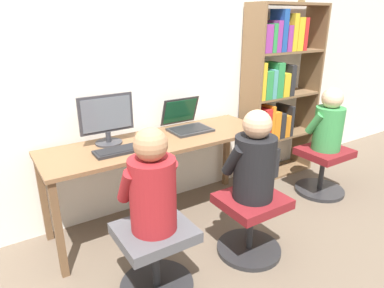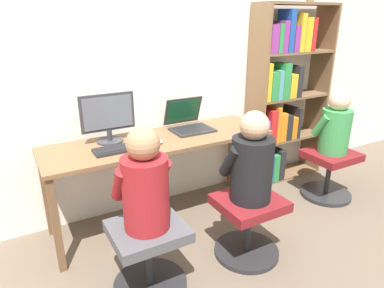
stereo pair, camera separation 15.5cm
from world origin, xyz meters
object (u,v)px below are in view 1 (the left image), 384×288
Objects in this scene: person_at_laptop at (254,161)px; person_near_shelf at (329,123)px; office_chair_right at (251,221)px; keyboard at (124,150)px; office_chair_side at (322,168)px; person_at_monitor at (152,186)px; laptop at (187,123)px; office_chair_left at (156,255)px; desktop_monitor at (107,120)px; bookshelf at (275,98)px.

person_near_shelf is (1.25, 0.33, -0.01)m from person_at_laptop.
office_chair_right is 0.48m from person_at_laptop.
keyboard reaches higher than office_chair_side.
person_at_monitor is at bearing -171.89° from office_chair_side.
office_chair_right is (0.03, -0.85, -0.54)m from laptop.
laptop is 0.70m from keyboard.
laptop is 0.72× the size of office_chair_left.
person_near_shelf reaches higher than laptop.
desktop_monitor reaches higher than laptop.
keyboard is 0.89× the size of office_chair_left.
person_at_monitor is at bearing 177.30° from person_at_laptop.
keyboard is 1.79m from bookshelf.
desktop_monitor is at bearing 164.74° from person_near_shelf.
office_chair_left is at bearing 177.29° from office_chair_right.
office_chair_right is at bearing -90.00° from person_at_laptop.
person_at_laptop reaches higher than keyboard.
desktop_monitor is 0.23× the size of bookshelf.
person_at_monitor reaches higher than office_chair_side.
person_near_shelf is at bearing -9.43° from keyboard.
person_at_laptop is 0.36× the size of bookshelf.
desktop_monitor is 1.81m from bookshelf.
person_near_shelf is (1.25, 0.33, 0.47)m from office_chair_right.
person_at_laptop is 1.33× the size of office_chair_side.
person_at_monitor is (-0.07, -0.61, -0.01)m from keyboard.
bookshelf is at bearing 7.22° from keyboard.
laptop is at bearing 47.43° from person_at_monitor.
laptop is 0.85m from person_at_laptop.
keyboard is 0.89× the size of office_chair_right.
keyboard is 0.71× the size of person_near_shelf.
keyboard reaches higher than office_chair_left.
desktop_monitor reaches higher than office_chair_side.
desktop_monitor is 1.20× the size of laptop.
person_at_laptop is (0.70, -0.65, -0.01)m from keyboard.
office_chair_side is at bearing 8.23° from office_chair_left.
laptop is 1.23m from office_chair_left.
person_near_shelf reaches higher than office_chair_right.
bookshelf is 0.60m from person_near_shelf.
keyboard is (0.03, -0.22, -0.18)m from desktop_monitor.
desktop_monitor is at bearing 129.97° from office_chair_right.
person_at_laptop is (0.03, -0.85, -0.06)m from laptop.
person_at_laptop is at bearing -165.30° from person_near_shelf.
desktop_monitor reaches higher than person_at_monitor.
keyboard is 0.24× the size of bookshelf.
person_near_shelf is at bearing -15.26° from desktop_monitor.
keyboard is 0.67× the size of person_at_monitor.
keyboard is at bearing 170.57° from person_near_shelf.
person_near_shelf is at bearing 14.89° from office_chair_right.
laptop is 0.55× the size of person_at_laptop.
keyboard is at bearing -172.78° from bookshelf.
bookshelf is (1.84, 0.84, 0.63)m from office_chair_left.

